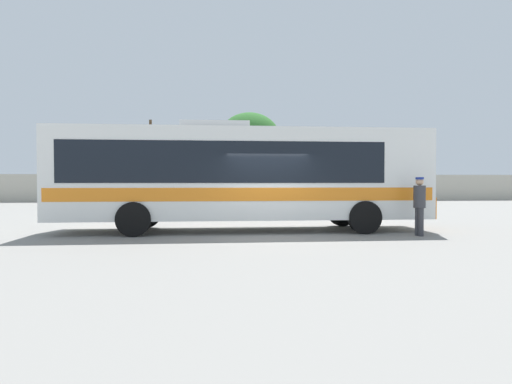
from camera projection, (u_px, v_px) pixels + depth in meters
The scene contains 9 objects.
ground_plane at pixel (245, 212), 23.37m from camera, with size 300.00×300.00×0.00m, color gray.
perimeter_wall at pixel (234, 188), 36.56m from camera, with size 80.00×0.30×2.23m, color #B2AD9E.
coach_bus_white_orange at pixel (238, 173), 14.57m from camera, with size 12.21×2.76×3.59m.
attendant_by_bus_door at pixel (419, 202), 13.24m from camera, with size 0.41×0.41×1.78m.
parked_car_leftmost_silver at pixel (126, 193), 32.66m from camera, with size 4.10×2.10×1.55m.
parked_car_second_maroon at pixel (205, 193), 33.45m from camera, with size 4.68×2.22×1.41m.
utility_pole_near at pixel (151, 158), 39.51m from camera, with size 1.77×0.57×7.21m.
roadside_tree_left at pixel (96, 147), 38.96m from camera, with size 4.71×4.71×6.70m.
roadside_tree_midleft at pixel (249, 139), 41.21m from camera, with size 5.81×5.81×8.13m.
Camera 1 is at (-1.65, -13.28, 1.65)m, focal length 30.73 mm.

